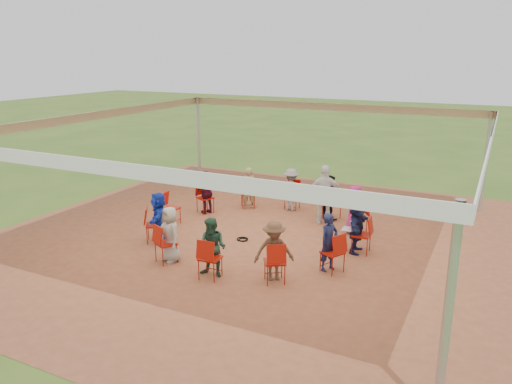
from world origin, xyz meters
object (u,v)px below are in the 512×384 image
at_px(person_seated_3, 291,190).
at_px(person_seated_10, 329,242).
at_px(person_seated_8, 213,248).
at_px(laptop, 350,227).
at_px(person_seated_1, 354,210).
at_px(person_seated_2, 329,197).
at_px(person_seated_7, 170,234).
at_px(person_seated_6, 159,217).
at_px(chair_0, 361,235).
at_px(chair_5, 205,198).
at_px(chair_11, 333,253).
at_px(chair_2, 332,203).
at_px(standing_person, 325,195).
at_px(person_seated_0, 357,226).
at_px(cable_coil, 243,239).
at_px(person_seated_9, 274,251).
at_px(chair_9, 210,258).
at_px(chair_3, 292,195).
at_px(chair_6, 171,209).
at_px(chair_10, 275,262).
at_px(chair_4, 248,193).
at_px(person_seated_5, 207,192).
at_px(chair_8, 166,244).
at_px(chair_1, 358,217).
at_px(person_seated_4, 248,188).
at_px(chair_7, 154,225).

distance_m(person_seated_3, person_seated_10, 4.36).
height_order(person_seated_8, laptop, person_seated_8).
relative_size(person_seated_1, person_seated_2, 1.00).
height_order(person_seated_3, person_seated_7, same).
bearing_deg(person_seated_6, laptop, 75.49).
relative_size(chair_0, laptop, 2.47).
height_order(chair_5, chair_11, same).
distance_m(chair_0, chair_2, 2.64).
bearing_deg(person_seated_6, person_seated_7, 15.00).
xyz_separation_m(chair_5, standing_person, (3.51, 0.62, 0.39)).
height_order(chair_11, person_seated_0, person_seated_0).
relative_size(cable_coil, laptop, 1.09).
bearing_deg(chair_11, person_seated_7, 133.67).
xyz_separation_m(person_seated_7, laptop, (3.49, 2.39, -0.03)).
bearing_deg(person_seated_10, person_seated_9, 165.00).
bearing_deg(person_seated_6, chair_5, 152.31).
relative_size(chair_9, person_seated_1, 0.70).
distance_m(person_seated_7, standing_person, 4.65).
bearing_deg(chair_3, chair_6, 45.00).
distance_m(chair_3, cable_coil, 3.02).
xyz_separation_m(chair_6, cable_coil, (2.35, -0.21, -0.43)).
relative_size(chair_6, chair_10, 1.00).
height_order(chair_4, person_seated_5, person_seated_5).
relative_size(chair_2, chair_5, 1.00).
bearing_deg(person_seated_3, chair_8, 74.64).
bearing_deg(person_seated_7, person_seated_10, 45.00).
bearing_deg(person_seated_5, person_seated_0, 105.00).
bearing_deg(chair_8, chair_10, 30.00).
xyz_separation_m(chair_1, person_seated_3, (-2.35, 1.06, 0.20)).
bearing_deg(person_seated_10, person_seated_0, 15.00).
relative_size(chair_6, chair_9, 1.00).
xyz_separation_m(chair_0, chair_9, (-2.48, -2.79, 0.00)).
distance_m(chair_1, chair_3, 2.64).
xyz_separation_m(chair_5, chair_11, (4.71, -2.37, 0.00)).
bearing_deg(chair_11, chair_4, 75.00).
distance_m(chair_3, chair_6, 3.73).
distance_m(person_seated_1, person_seated_2, 1.30).
bearing_deg(person_seated_2, chair_8, 90.00).
bearing_deg(person_seated_8, person_seated_4, 105.00).
bearing_deg(chair_9, person_seated_3, 90.00).
height_order(chair_1, standing_person, standing_person).
relative_size(chair_4, chair_9, 1.00).
bearing_deg(person_seated_2, chair_3, 10.03).
bearing_deg(chair_6, cable_coil, 81.70).
bearing_deg(person_seated_3, person_seated_1, 150.00).
bearing_deg(chair_8, chair_9, 15.00).
distance_m(person_seated_0, person_seated_5, 4.86).
distance_m(chair_4, person_seated_2, 2.59).
height_order(person_seated_5, cable_coil, person_seated_5).
xyz_separation_m(chair_7, laptop, (4.56, 1.59, 0.17)).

